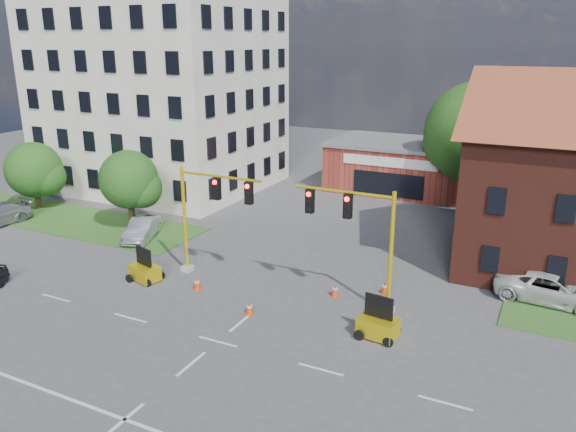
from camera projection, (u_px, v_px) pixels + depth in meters
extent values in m
plane|color=#47474A|center=(218.00, 342.00, 25.01)|extent=(120.00, 120.00, 0.00)
cube|color=#345B22|center=(66.00, 219.00, 42.00)|extent=(22.00, 6.00, 0.08)
cube|color=beige|center=(159.00, 74.00, 49.27)|extent=(18.00, 15.00, 20.00)
cube|color=maroon|center=(402.00, 167.00, 50.06)|extent=(12.00, 8.00, 4.00)
cube|color=#5F5F62|center=(403.00, 143.00, 49.41)|extent=(12.40, 8.40, 0.30)
cube|color=silver|center=(389.00, 162.00, 46.24)|extent=(8.00, 0.10, 0.80)
cube|color=black|center=(388.00, 185.00, 46.81)|extent=(6.00, 0.10, 2.00)
cylinder|color=#312212|center=(471.00, 181.00, 44.72)|extent=(0.44, 0.44, 4.22)
sphere|color=#214816|center=(476.00, 133.00, 43.57)|extent=(8.03, 8.03, 8.03)
sphere|color=#214816|center=(497.00, 146.00, 43.43)|extent=(5.62, 5.62, 5.62)
cylinder|color=#312212|center=(132.00, 212.00, 39.51)|extent=(0.44, 0.44, 2.57)
sphere|color=#214816|center=(129.00, 179.00, 38.81)|extent=(4.08, 4.08, 4.08)
sphere|color=#214816|center=(142.00, 188.00, 38.90)|extent=(2.86, 2.86, 2.86)
cylinder|color=#312212|center=(37.00, 195.00, 44.21)|extent=(0.44, 0.44, 2.27)
sphere|color=#214816|center=(34.00, 170.00, 43.59)|extent=(4.32, 4.32, 4.32)
sphere|color=#214816|center=(46.00, 177.00, 43.64)|extent=(3.03, 3.03, 3.03)
cube|color=gray|center=(187.00, 268.00, 32.63)|extent=(0.60, 0.60, 0.30)
cylinder|color=yellow|center=(185.00, 220.00, 31.74)|extent=(0.20, 0.20, 6.20)
cylinder|color=yellow|center=(220.00, 177.00, 29.84)|extent=(5.00, 0.14, 0.14)
cube|color=black|center=(217.00, 189.00, 30.16)|extent=(0.40, 0.32, 1.20)
cube|color=black|center=(249.00, 193.00, 29.31)|extent=(0.40, 0.32, 1.20)
sphere|color=#FF0C07|center=(215.00, 182.00, 29.89)|extent=(0.24, 0.24, 0.24)
cube|color=gray|center=(388.00, 310.00, 27.56)|extent=(0.60, 0.60, 0.30)
cylinder|color=yellow|center=(391.00, 255.00, 26.67)|extent=(0.20, 0.20, 6.20)
cylinder|color=yellow|center=(343.00, 192.00, 26.89)|extent=(5.00, 0.14, 0.14)
cube|color=black|center=(348.00, 206.00, 26.99)|extent=(0.40, 0.32, 1.20)
cube|color=black|center=(310.00, 201.00, 27.84)|extent=(0.40, 0.32, 1.20)
sphere|color=#FF0C07|center=(347.00, 199.00, 26.72)|extent=(0.24, 0.24, 0.24)
cube|color=yellow|center=(145.00, 272.00, 31.19)|extent=(1.88, 1.50, 0.82)
cube|color=black|center=(144.00, 256.00, 30.91)|extent=(1.26, 0.45, 1.00)
cube|color=yellow|center=(378.00, 327.00, 25.23)|extent=(1.86, 1.37, 0.86)
cube|color=black|center=(379.00, 307.00, 24.93)|extent=(1.34, 0.29, 1.05)
cube|color=red|center=(250.00, 314.00, 27.49)|extent=(0.38, 0.38, 0.04)
cone|color=red|center=(250.00, 308.00, 27.39)|extent=(0.40, 0.40, 0.70)
cylinder|color=silver|center=(250.00, 307.00, 27.37)|extent=(0.27, 0.27, 0.09)
cube|color=red|center=(197.00, 289.00, 30.25)|extent=(0.38, 0.38, 0.04)
cone|color=red|center=(197.00, 283.00, 30.16)|extent=(0.40, 0.40, 0.70)
cylinder|color=silver|center=(197.00, 282.00, 30.13)|extent=(0.27, 0.27, 0.09)
cube|color=red|center=(335.00, 296.00, 29.43)|extent=(0.38, 0.38, 0.04)
cone|color=red|center=(335.00, 290.00, 29.33)|extent=(0.40, 0.40, 0.70)
cylinder|color=silver|center=(335.00, 289.00, 29.31)|extent=(0.27, 0.27, 0.09)
cube|color=red|center=(384.00, 293.00, 29.73)|extent=(0.38, 0.38, 0.04)
cone|color=red|center=(385.00, 288.00, 29.63)|extent=(0.40, 0.40, 0.70)
cylinder|color=silver|center=(385.00, 286.00, 29.61)|extent=(0.27, 0.27, 0.09)
imported|color=silver|center=(553.00, 288.00, 28.58)|extent=(5.77, 3.04, 1.55)
imported|color=#969A9D|center=(143.00, 229.00, 37.74)|extent=(3.02, 4.63, 1.44)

